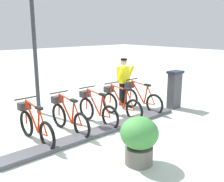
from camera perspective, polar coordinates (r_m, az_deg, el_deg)
ground_plane at (r=6.85m, az=-1.98°, el=-9.06°), size 60.00×60.00×0.00m
dock_rail_base at (r=6.83m, az=-1.99°, el=-8.67°), size 0.44×5.43×0.10m
payment_kiosk at (r=8.96m, az=13.64°, el=0.44°), size 0.36×0.52×1.28m
bike_docked_0 at (r=8.54m, az=6.26°, el=-1.53°), size 1.72×0.54×1.02m
bike_docked_1 at (r=7.90m, az=1.73°, el=-2.69°), size 1.72×0.54×1.02m
bike_docked_2 at (r=7.32m, az=-3.56°, el=-4.02°), size 1.72×0.54×1.02m
bike_docked_3 at (r=6.82m, az=-9.72°, el=-5.52°), size 1.72×0.54×1.02m
bike_docked_4 at (r=6.41m, az=-16.80°, el=-7.15°), size 1.72×0.54×1.02m
worker_near_rack at (r=9.00m, az=2.56°, el=2.44°), size 0.48×0.65×1.66m
lamp_post at (r=8.29m, az=-16.95°, el=12.39°), size 0.32×0.32×3.89m
planter_bush at (r=5.17m, az=6.05°, el=-10.33°), size 0.76×0.76×0.97m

